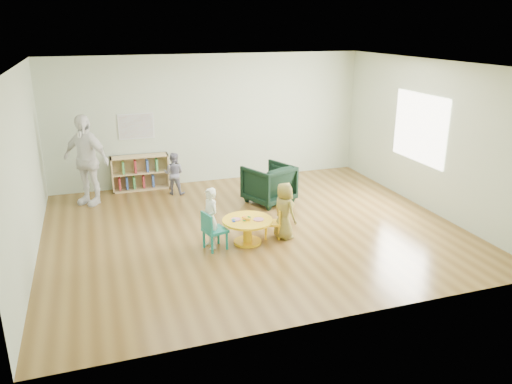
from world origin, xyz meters
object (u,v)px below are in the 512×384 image
kid_chair_left (212,230)px  bookshelf (140,173)px  toddler (174,173)px  adult_caretaker (86,160)px  activity_table (247,227)px  child_left (210,218)px  child_right (284,211)px  kid_chair_right (275,222)px  armchair (269,184)px

kid_chair_left → bookshelf: bookshelf is taller
toddler → adult_caretaker: 1.76m
activity_table → adult_caretaker: (-2.40, 2.81, 0.61)m
bookshelf → toddler: (0.65, -0.56, 0.08)m
bookshelf → child_left: size_ratio=1.21×
kid_chair_left → child_left: size_ratio=0.63×
adult_caretaker → activity_table: bearing=-8.8°
toddler → child_left: bearing=118.7°
child_left → child_right: child_left is taller
activity_table → bookshelf: size_ratio=0.68×
kid_chair_left → child_left: (-0.01, 0.09, 0.16)m
activity_table → child_right: child_right is taller
toddler → adult_caretaker: adult_caretaker is taller
kid_chair_left → kid_chair_right: bearing=80.8°
child_left → adult_caretaker: size_ratio=0.56×
toddler → activity_table: bearing=130.6°
child_right → adult_caretaker: adult_caretaker is taller
toddler → child_right: bearing=141.8°
activity_table → bookshelf: (-1.35, 3.40, 0.08)m
child_right → toddler: (-1.34, 2.85, -0.04)m
kid_chair_right → adult_caretaker: size_ratio=0.29×
bookshelf → child_left: child_left is taller
kid_chair_right → toddler: size_ratio=0.57×
armchair → child_left: bearing=23.3°
activity_table → child_left: bearing=177.0°
activity_table → kid_chair_left: size_ratio=1.31×
kid_chair_left → kid_chair_right: size_ratio=1.22×
armchair → child_left: size_ratio=0.86×
kid_chair_right → bookshelf: size_ratio=0.43×
kid_chair_right → child_right: 0.26m
armchair → toddler: size_ratio=0.95×
bookshelf → armchair: (2.34, -1.67, 0.02)m
kid_chair_left → adult_caretaker: 3.43m
bookshelf → activity_table: bearing=-68.3°
armchair → adult_caretaker: size_ratio=0.47×
child_left → adult_caretaker: (-1.80, 2.78, 0.40)m
kid_chair_right → child_right: (0.14, -0.07, 0.21)m
armchair → adult_caretaker: (-3.40, 1.08, 0.51)m
child_left → child_right: (1.24, -0.04, -0.01)m
adult_caretaker → child_right: bearing=-2.1°
child_right → kid_chair_left: bearing=73.7°
kid_chair_right → toddler: toddler is taller
kid_chair_left → adult_caretaker: adult_caretaker is taller
kid_chair_right → bookshelf: 3.82m
child_right → armchair: bearing=-30.3°
activity_table → bookshelf: 3.66m
bookshelf → toddler: 0.86m
activity_table → child_left: 0.64m
kid_chair_right → toddler: bearing=45.8°
kid_chair_right → child_left: 1.13m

